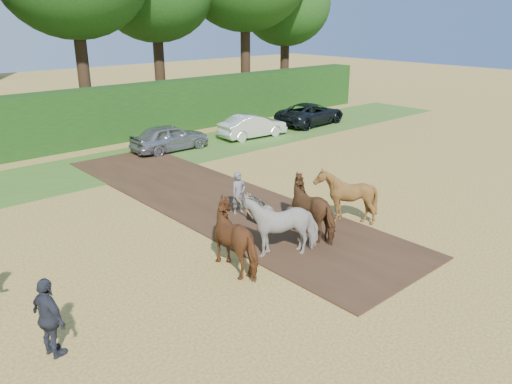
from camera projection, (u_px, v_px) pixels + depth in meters
The scene contains 7 objects.
ground at pixel (330, 282), 13.24m from camera, with size 120.00×120.00×0.00m, color gold.
earth_strip at pixel (215, 200), 19.10m from camera, with size 4.50×17.00×0.05m, color #472D1C.
grass_verge at pixel (98, 168), 23.10m from camera, with size 50.00×5.00×0.03m, color #38601E.
hedgerow at pixel (57, 122), 25.77m from camera, with size 46.00×1.60×3.00m, color #14380F.
spectator_far at pixel (49, 318), 10.12m from camera, with size 1.05×0.44×1.78m, color #262933.
plough_team at pixel (296, 214), 15.33m from camera, with size 6.17×4.40×1.87m.
parked_cars at pixel (126, 147), 23.96m from camera, with size 36.06×2.70×1.45m.
Camera 1 is at (-9.22, -7.42, 6.70)m, focal length 35.00 mm.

